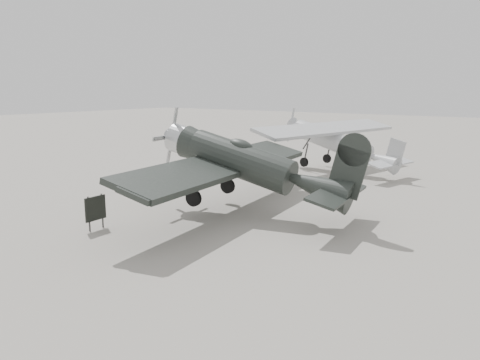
{
  "coord_description": "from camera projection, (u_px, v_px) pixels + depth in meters",
  "views": [
    {
      "loc": [
        11.2,
        -12.71,
        5.16
      ],
      "look_at": [
        0.36,
        2.43,
        1.5
      ],
      "focal_mm": 35.0,
      "sensor_mm": 36.0,
      "label": 1
    }
  ],
  "objects": [
    {
      "name": "lowwing_monoplane",
      "position": [
        251.0,
        165.0,
        18.99
      ],
      "size": [
        8.82,
        12.34,
        3.97
      ],
      "rotation": [
        0.0,
        0.24,
        0.12
      ],
      "color": "black",
      "rests_on": "ground"
    },
    {
      "name": "ground",
      "position": [
        195.0,
        228.0,
        17.54
      ],
      "size": [
        160.0,
        160.0,
        0.0
      ],
      "primitive_type": "plane",
      "color": "gray",
      "rests_on": "ground"
    },
    {
      "name": "highwing_monoplane",
      "position": [
        336.0,
        138.0,
        29.14
      ],
      "size": [
        8.52,
        11.92,
        3.37
      ],
      "rotation": [
        0.0,
        0.23,
        -0.22
      ],
      "color": "#A1A3A6",
      "rests_on": "ground"
    },
    {
      "name": "sign_board",
      "position": [
        95.0,
        209.0,
        17.26
      ],
      "size": [
        0.09,
        0.91,
        1.31
      ],
      "rotation": [
        0.0,
        0.0,
        0.02
      ],
      "color": "#333333",
      "rests_on": "ground"
    }
  ]
}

